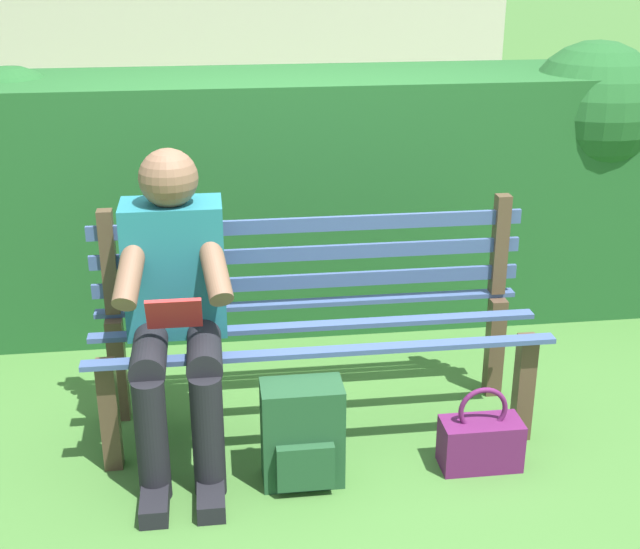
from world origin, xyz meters
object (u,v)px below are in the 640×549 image
backpack (302,435)px  handbag (481,441)px  person_seated (175,302)px  park_bench (314,316)px

backpack → handbag: (-0.69, -0.00, -0.09)m
backpack → handbag: bearing=-179.8°
person_seated → backpack: (-0.45, 0.26, -0.45)m
park_bench → backpack: (0.10, 0.45, -0.27)m
park_bench → handbag: 0.83m
backpack → handbag: 0.70m
person_seated → handbag: (-1.14, 0.26, -0.54)m
person_seated → handbag: bearing=167.0°
backpack → handbag: size_ratio=1.17×
park_bench → handbag: (-0.59, 0.45, -0.36)m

